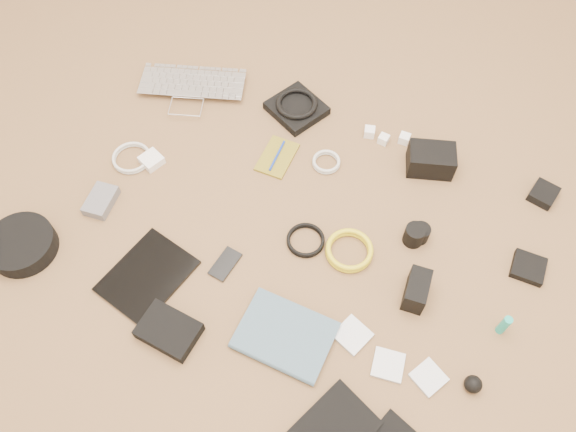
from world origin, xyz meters
The scene contains 31 objects.
laptop centered at (-0.56, 0.31, 0.01)m, with size 0.37×0.25×0.03m, color silver.
headphone_pouch centered at (-0.20, 0.43, 0.01)m, with size 0.17×0.16×0.03m, color black.
headphones centered at (-0.20, 0.43, 0.04)m, with size 0.14×0.14×0.02m, color black.
charger_a centered at (0.06, 0.46, 0.02)m, with size 0.03×0.03×0.03m, color white.
charger_b centered at (0.17, 0.49, 0.02)m, with size 0.03×0.03×0.03m, color white.
charger_c centered at (0.22, 0.47, 0.01)m, with size 0.03×0.03×0.03m, color white.
charger_d centered at (0.11, 0.45, 0.01)m, with size 0.03×0.03×0.03m, color white.
dslr_camera centered at (0.28, 0.43, 0.04)m, with size 0.14×0.10×0.08m, color black.
lens_pouch centered at (0.63, 0.49, 0.01)m, with size 0.07×0.08×0.03m, color black.
notebook_olive centered at (-0.16, 0.22, 0.00)m, with size 0.10×0.15×0.01m, color olive.
pen_blue centered at (-0.16, 0.22, 0.01)m, with size 0.01×0.01×0.13m, color #1533AD.
cable_white_a centered at (-0.01, 0.28, 0.01)m, with size 0.09×0.09×0.01m, color silver.
lens_a centered at (0.34, 0.15, 0.03)m, with size 0.06×0.06×0.06m, color black.
lens_b centered at (0.35, 0.17, 0.03)m, with size 0.06×0.06×0.05m, color black.
card_reader centered at (0.66, 0.22, 0.01)m, with size 0.09×0.09×0.02m, color black.
power_brick centered at (-0.51, 0.01, 0.01)m, with size 0.06×0.06×0.03m, color white.
cable_white_b centered at (-0.57, -0.01, 0.01)m, with size 0.12×0.12×0.01m, color silver.
cable_black centered at (0.06, -0.01, 0.01)m, with size 0.11×0.11×0.01m, color black.
cable_yellow centered at (0.19, 0.02, 0.01)m, with size 0.14×0.14×0.02m, color yellow.
flash centered at (0.41, -0.01, 0.04)m, with size 0.06×0.11×0.08m, color black.
lens_cleaner centered at (0.65, 0.01, 0.04)m, with size 0.02×0.02×0.08m, color #19A593.
battery_charger centered at (-0.55, -0.19, 0.02)m, with size 0.07×0.11×0.03m, color slate.
tablet centered at (-0.27, -0.32, 0.01)m, with size 0.19×0.25×0.01m, color black.
phone centered at (-0.10, -0.18, 0.00)m, with size 0.05×0.10×0.01m, color black.
filter_case_left centered at (0.31, -0.20, 0.01)m, with size 0.08×0.08×0.01m, color silver.
filter_case_mid centered at (0.43, -0.23, 0.01)m, with size 0.08×0.08×0.01m, color silver.
filter_case_right centered at (0.53, -0.20, 0.01)m, with size 0.08×0.08×0.01m, color silver.
air_blower centered at (0.63, -0.17, 0.02)m, with size 0.05×0.05×0.05m, color black.
headphone_case centered at (-0.64, -0.43, 0.03)m, with size 0.19×0.19×0.05m, color black.
drive_case centered at (-0.12, -0.43, 0.02)m, with size 0.15×0.11×0.04m, color black.
paperback centered at (0.16, -0.38, 0.01)m, with size 0.18×0.25×0.02m, color #435E72.
Camera 1 is at (0.41, -0.73, 1.45)m, focal length 35.00 mm.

